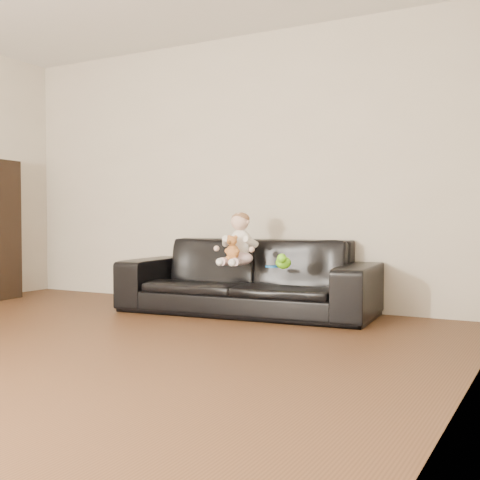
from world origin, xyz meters
The scene contains 9 objects.
floor centered at (0.00, 0.00, 0.00)m, with size 5.50×5.50×0.00m, color #4B2E1A.
wall_back centered at (0.00, 2.75, 1.30)m, with size 5.00×5.00×0.00m, color beige.
wall_right centered at (2.50, 0.00, 1.30)m, with size 5.50×5.50×0.00m, color beige.
sofa centered at (0.45, 2.25, 0.33)m, with size 2.23×0.87×0.65m, color black.
baby centered at (0.43, 2.13, 0.63)m, with size 0.33×0.40×0.46m.
teddy_bear centered at (0.44, 1.99, 0.59)m, with size 0.14×0.14×0.21m.
toy_green centered at (0.92, 1.99, 0.48)m, with size 0.12×0.14×0.10m, color #6FE11A.
toy_rattle centered at (0.90, 2.01, 0.46)m, with size 0.07×0.07×0.07m, color red.
toy_blue_disc centered at (0.77, 2.08, 0.44)m, with size 0.11×0.11×0.01m, color blue.
Camera 1 is at (2.91, -2.41, 0.83)m, focal length 45.00 mm.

